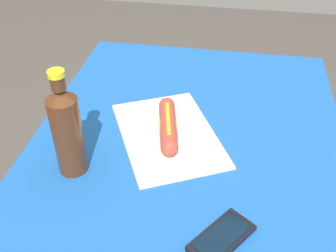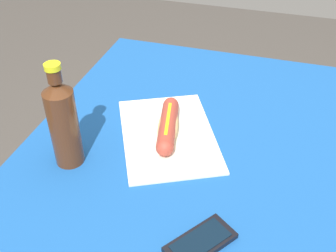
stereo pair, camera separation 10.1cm
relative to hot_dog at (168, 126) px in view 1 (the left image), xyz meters
The scene contains 5 objects.
dining_table 0.20m from the hot_dog, 60.87° to the left, with size 1.06×0.78×0.78m.
paper_wrapper 0.03m from the hot_dog, behind, with size 0.33×0.23×0.01m, color silver.
hot_dog is the anchor object (origin of this frame).
cell_phone 0.34m from the hot_dog, 27.43° to the left, with size 0.15×0.13×0.01m.
soda_bottle 0.26m from the hot_dog, 50.86° to the right, with size 0.07×0.07×0.26m.
Camera 1 is at (0.76, 0.08, 1.42)m, focal length 43.06 mm.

